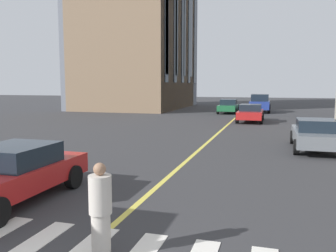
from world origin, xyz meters
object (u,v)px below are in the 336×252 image
at_px(car_red_parked_b, 11,173).
at_px(car_green_near, 228,106).
at_px(car_red_far, 250,113).
at_px(car_grey_mid, 316,134).
at_px(car_blue_trailing, 260,103).
at_px(pedestrian_near, 101,211).

bearing_deg(car_red_parked_b, car_green_near, -3.64).
distance_m(car_red_far, car_grey_mid, 11.90).
xyz_separation_m(car_blue_trailing, car_grey_mid, (-21.59, -3.13, -0.27)).
bearing_deg(car_red_far, car_grey_mid, -163.04).
bearing_deg(car_red_far, car_red_parked_b, 167.92).
relative_size(car_blue_trailing, car_grey_mid, 1.07).
distance_m(car_red_parked_b, car_red_far, 21.41).
bearing_deg(pedestrian_near, car_grey_mid, -21.38).
bearing_deg(car_green_near, car_grey_mid, -162.47).
height_order(car_green_near, car_grey_mid, car_green_near).
bearing_deg(car_blue_trailing, car_red_far, 178.07).
distance_m(car_red_parked_b, car_blue_trailing, 31.51).
relative_size(car_green_near, car_red_far, 0.89).
bearing_deg(car_green_near, pedestrian_near, -177.04).
height_order(car_green_near, car_red_parked_b, car_green_near).
bearing_deg(pedestrian_near, car_red_far, -2.62).
distance_m(car_blue_trailing, pedestrian_near, 33.16).
distance_m(car_red_far, pedestrian_near, 22.95).
distance_m(car_green_near, car_blue_trailing, 3.74).
relative_size(car_red_far, car_blue_trailing, 0.94).
bearing_deg(car_grey_mid, car_blue_trailing, 8.24).
height_order(car_green_near, car_red_far, car_green_near).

